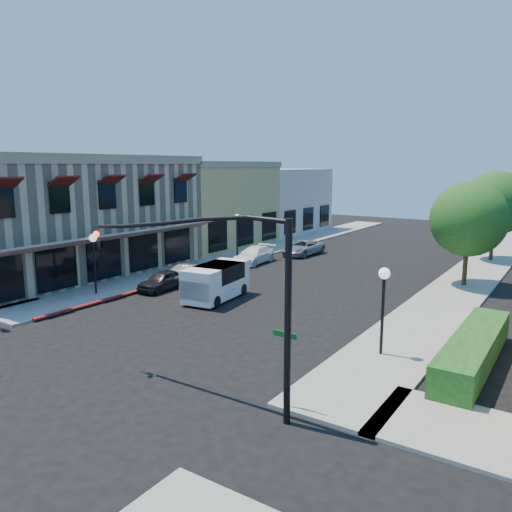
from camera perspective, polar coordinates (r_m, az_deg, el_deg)
The scene contains 21 objects.
ground at distance 19.36m, azimuth -20.46°, elevation -12.87°, with size 120.00×120.00×0.00m, color black.
sidewalk_left at distance 44.58m, azimuth 1.33°, elevation 0.83°, with size 3.50×50.00×0.12m, color gray.
sidewalk_right at distance 38.39m, azimuth 24.02°, elevation -1.62°, with size 3.50×50.00×0.12m, color gray.
curb_red_strip at distance 29.20m, azimuth -15.81°, elevation -4.78°, with size 0.25×10.00×0.06m, color maroon.
corner_brick_building at distance 37.01m, azimuth -21.28°, elevation 4.35°, with size 11.77×18.20×8.10m.
yellow_stucco_building at distance 47.28m, azimuth -6.28°, elevation 5.89°, with size 10.00×12.00×7.60m, color tan.
pink_stucco_building at distance 57.01m, azimuth 1.51°, elevation 6.39°, with size 10.00×12.00×7.00m, color #C9A498.
hedge at distance 20.80m, azimuth 23.49°, elevation -11.44°, with size 1.40×8.00×1.10m, color #184814.
street_tree_a at distance 32.90m, azimuth 23.14°, elevation 3.89°, with size 4.56×4.56×6.48m.
street_tree_b at distance 42.71m, azimuth 25.68°, elevation 5.47°, with size 4.94×4.94×7.02m.
signal_mast_arm at distance 15.03m, azimuth -3.40°, elevation -2.47°, with size 8.01×0.39×6.00m.
street_name_sign at distance 15.44m, azimuth 3.29°, elevation -11.42°, with size 0.80×0.06×2.50m.
lamppost_left_near at distance 29.85m, azimuth -18.07°, elevation 0.80°, with size 0.44×0.44×3.57m.
lamppost_left_far at distance 39.96m, azimuth -2.18°, elevation 3.60°, with size 0.44×0.44×3.57m.
lamppost_right_near at distance 19.79m, azimuth 14.39°, elevation -3.67°, with size 0.44×0.44×3.57m.
lamppost_right_far at distance 35.08m, azimuth 23.10°, elevation 1.84°, with size 0.44×0.44×3.57m.
white_van at distance 27.87m, azimuth -4.62°, elevation -2.73°, with size 2.43×4.61×1.96m.
parked_car_a at distance 30.59m, azimuth -10.64°, elevation -2.74°, with size 1.39×3.45×1.17m, color black.
parked_car_b at distance 31.96m, azimuth -8.24°, elevation -2.13°, with size 1.22×3.50×1.15m, color #ADAFB2.
parked_car_c at distance 38.18m, azimuth -0.21°, elevation 0.10°, with size 1.78×4.37×1.27m, color white.
parked_car_d at distance 41.90m, azimuth 5.37°, elevation 0.96°, with size 2.06×4.47×1.24m, color #999B9D.
Camera 1 is at (14.69, -10.21, 7.41)m, focal length 35.00 mm.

